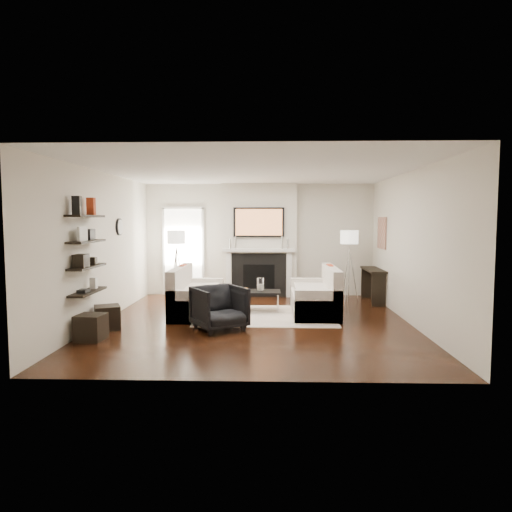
{
  "coord_description": "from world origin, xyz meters",
  "views": [
    {
      "loc": [
        0.28,
        -8.07,
        1.85
      ],
      "look_at": [
        0.0,
        0.6,
        1.15
      ],
      "focal_mm": 32.0,
      "sensor_mm": 36.0,
      "label": 1
    }
  ],
  "objects_px": {
    "loveseat_left_base": "(197,304)",
    "ottoman_near": "(107,317)",
    "coffee_table": "(253,292)",
    "lamp_left_shade": "(176,237)",
    "lamp_right_shade": "(349,237)",
    "loveseat_right_base": "(314,303)",
    "armchair": "(219,306)"
  },
  "relations": [
    {
      "from": "coffee_table",
      "to": "lamp_right_shade",
      "type": "relative_size",
      "value": 2.75
    },
    {
      "from": "armchair",
      "to": "lamp_right_shade",
      "type": "relative_size",
      "value": 2.01
    },
    {
      "from": "armchair",
      "to": "lamp_left_shade",
      "type": "distance_m",
      "value": 3.12
    },
    {
      "from": "coffee_table",
      "to": "lamp_right_shade",
      "type": "height_order",
      "value": "lamp_right_shade"
    },
    {
      "from": "armchair",
      "to": "coffee_table",
      "type": "bearing_deg",
      "value": 38.89
    },
    {
      "from": "loveseat_right_base",
      "to": "armchair",
      "type": "xyz_separation_m",
      "value": [
        -1.71,
        -1.3,
        0.19
      ]
    },
    {
      "from": "coffee_table",
      "to": "lamp_right_shade",
      "type": "bearing_deg",
      "value": 31.11
    },
    {
      "from": "ottoman_near",
      "to": "armchair",
      "type": "bearing_deg",
      "value": 1.84
    },
    {
      "from": "loveseat_right_base",
      "to": "lamp_left_shade",
      "type": "bearing_deg",
      "value": 155.49
    },
    {
      "from": "loveseat_left_base",
      "to": "lamp_left_shade",
      "type": "bearing_deg",
      "value": 115.79
    },
    {
      "from": "lamp_left_shade",
      "to": "coffee_table",
      "type": "bearing_deg",
      "value": -33.44
    },
    {
      "from": "loveseat_left_base",
      "to": "lamp_left_shade",
      "type": "relative_size",
      "value": 4.5
    },
    {
      "from": "loveseat_left_base",
      "to": "ottoman_near",
      "type": "height_order",
      "value": "loveseat_left_base"
    },
    {
      "from": "lamp_right_shade",
      "to": "loveseat_right_base",
      "type": "bearing_deg",
      "value": -121.98
    },
    {
      "from": "loveseat_left_base",
      "to": "coffee_table",
      "type": "height_order",
      "value": "same"
    },
    {
      "from": "armchair",
      "to": "lamp_right_shade",
      "type": "height_order",
      "value": "lamp_right_shade"
    },
    {
      "from": "loveseat_left_base",
      "to": "coffee_table",
      "type": "xyz_separation_m",
      "value": [
        1.07,
        0.28,
        0.19
      ]
    },
    {
      "from": "coffee_table",
      "to": "armchair",
      "type": "bearing_deg",
      "value": -108.89
    },
    {
      "from": "lamp_left_shade",
      "to": "lamp_right_shade",
      "type": "bearing_deg",
      "value": 1.59
    },
    {
      "from": "loveseat_right_base",
      "to": "loveseat_left_base",
      "type": "bearing_deg",
      "value": -177.58
    },
    {
      "from": "loveseat_right_base",
      "to": "armchair",
      "type": "distance_m",
      "value": 2.16
    },
    {
      "from": "ottoman_near",
      "to": "lamp_left_shade",
      "type": "bearing_deg",
      "value": 77.14
    },
    {
      "from": "loveseat_right_base",
      "to": "ottoman_near",
      "type": "relative_size",
      "value": 4.5
    },
    {
      "from": "lamp_left_shade",
      "to": "lamp_right_shade",
      "type": "relative_size",
      "value": 1.0
    },
    {
      "from": "loveseat_right_base",
      "to": "lamp_left_shade",
      "type": "xyz_separation_m",
      "value": [
        -2.98,
        1.36,
        1.24
      ]
    },
    {
      "from": "coffee_table",
      "to": "ottoman_near",
      "type": "bearing_deg",
      "value": -147.22
    },
    {
      "from": "coffee_table",
      "to": "lamp_left_shade",
      "type": "height_order",
      "value": "lamp_left_shade"
    },
    {
      "from": "loveseat_right_base",
      "to": "lamp_right_shade",
      "type": "xyz_separation_m",
      "value": [
        0.92,
        1.47,
        1.24
      ]
    },
    {
      "from": "loveseat_left_base",
      "to": "loveseat_right_base",
      "type": "bearing_deg",
      "value": 2.42
    },
    {
      "from": "loveseat_right_base",
      "to": "lamp_left_shade",
      "type": "height_order",
      "value": "lamp_left_shade"
    },
    {
      "from": "armchair",
      "to": "lamp_right_shade",
      "type": "xyz_separation_m",
      "value": [
        2.63,
        2.76,
        1.05
      ]
    },
    {
      "from": "loveseat_left_base",
      "to": "loveseat_right_base",
      "type": "xyz_separation_m",
      "value": [
        2.28,
        0.1,
        0.0
      ]
    }
  ]
}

